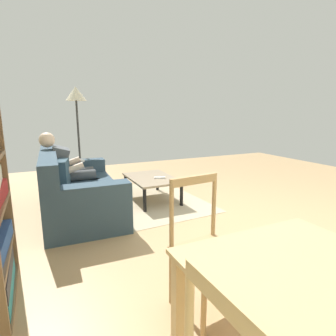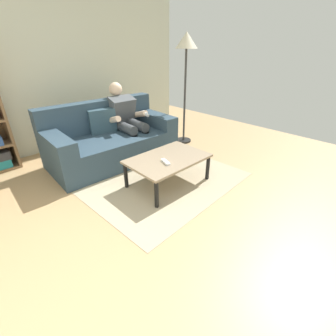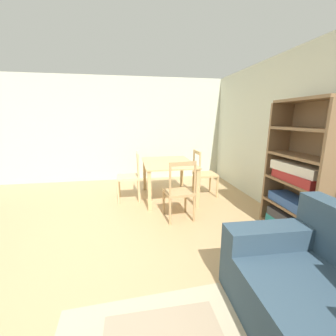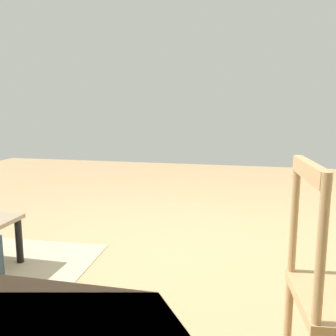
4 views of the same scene
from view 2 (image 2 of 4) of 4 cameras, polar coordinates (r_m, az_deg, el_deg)
The scene contains 7 objects.
ground_plane at distance 2.13m, azimuth -16.69°, elevation -24.03°, with size 9.13×9.13×0.00m, color tan.
couch at distance 3.81m, azimuth -13.71°, elevation 6.56°, with size 1.91×1.02×0.87m.
person_lounging at distance 3.94m, azimuth -10.02°, elevation 11.59°, with size 0.60×0.93×1.11m.
coffee_table at distance 3.00m, azimuth 0.00°, elevation 1.78°, with size 0.99×0.66×0.37m.
tv_remote at distance 2.85m, azimuth -0.58°, elevation 1.49°, with size 0.05×0.17×0.02m, color white.
area_rug at distance 3.15m, azimuth 0.00°, elevation -3.50°, with size 2.00×1.40×0.01m, color tan.
floor_lamp at distance 4.24m, azimuth 4.42°, elevation 26.16°, with size 0.36×0.36×1.81m.
Camera 2 is at (-0.46, -1.29, 1.64)m, focal length 25.32 mm.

